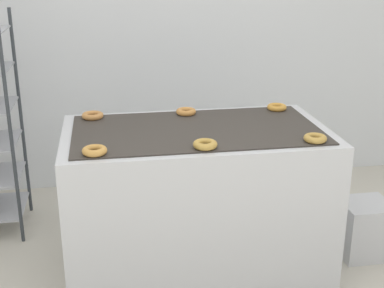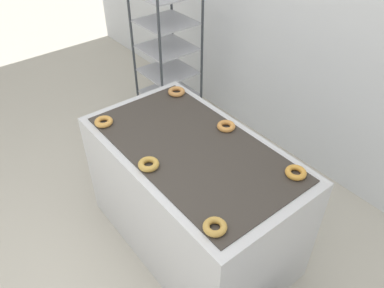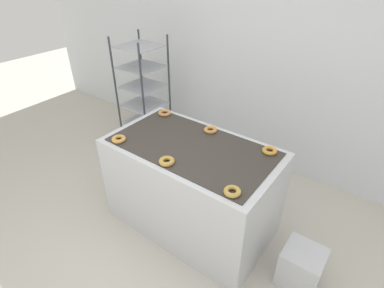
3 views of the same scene
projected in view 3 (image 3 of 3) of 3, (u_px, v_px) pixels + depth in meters
ground_plane at (145, 268)px, 2.61m from camera, size 14.00×14.00×0.00m
wall_back at (270, 52)px, 3.30m from camera, size 8.00×0.05×2.80m
fryer_machine at (192, 187)px, 2.83m from camera, size 1.52×0.86×0.92m
baking_rack_cart at (144, 96)px, 3.85m from camera, size 0.50×0.50×1.52m
glaze_bin at (301, 267)px, 2.41m from camera, size 0.31×0.30×0.36m
donut_near_left at (119, 139)px, 2.64m from camera, size 0.13×0.13×0.04m
donut_near_center at (167, 161)px, 2.36m from camera, size 0.13×0.13×0.04m
donut_near_right at (232, 191)px, 2.06m from camera, size 0.12×0.12×0.04m
donut_far_left at (165, 113)px, 3.07m from camera, size 0.13×0.13×0.03m
donut_far_center at (210, 130)px, 2.78m from camera, size 0.12×0.12×0.03m
donut_far_right at (270, 151)px, 2.49m from camera, size 0.12×0.12×0.03m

